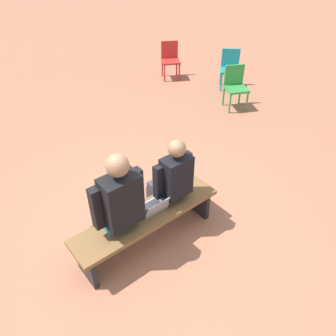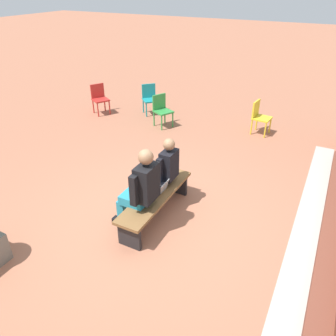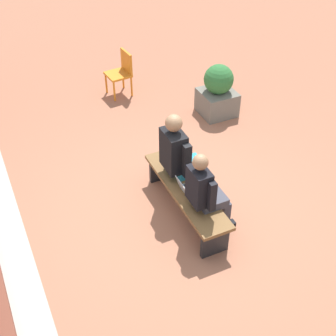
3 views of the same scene
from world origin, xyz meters
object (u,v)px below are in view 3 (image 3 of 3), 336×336
object	(u,v)px
person_student	(206,191)
laptop	(189,189)
plastic_chair_by_pillar	(122,71)
person_adult	(181,156)
planter	(218,92)
bench	(186,193)

from	to	relation	value
person_student	laptop	world-z (taller)	person_student
person_student	plastic_chair_by_pillar	xyz separation A→B (m)	(3.85, -0.32, -0.21)
person_adult	laptop	size ratio (longest dim) A/B	4.42
planter	person_student	bearing A→B (deg)	147.02
person_student	person_adult	world-z (taller)	person_adult
plastic_chair_by_pillar	planter	distance (m)	1.89
bench	laptop	bearing A→B (deg)	171.91
bench	person_student	xyz separation A→B (m)	(-0.40, -0.06, 0.34)
laptop	person_student	bearing A→B (deg)	-166.26
bench	person_adult	bearing A→B (deg)	-12.47
person_student	person_adult	distance (m)	0.72
person_adult	planter	world-z (taller)	person_adult
laptop	plastic_chair_by_pillar	world-z (taller)	plastic_chair_by_pillar
laptop	plastic_chair_by_pillar	xyz separation A→B (m)	(3.54, -0.39, -0.02)
bench	laptop	xyz separation A→B (m)	(-0.08, 0.01, 0.15)
bench	planter	world-z (taller)	planter
person_student	planter	bearing A→B (deg)	-32.98
laptop	planter	bearing A→B (deg)	-37.87
plastic_chair_by_pillar	planter	world-z (taller)	planter
person_student	person_adult	bearing A→B (deg)	-0.61
laptop	planter	distance (m)	2.73
planter	plastic_chair_by_pillar	bearing A→B (deg)	42.80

